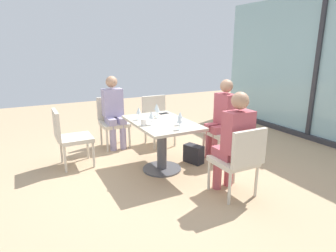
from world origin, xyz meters
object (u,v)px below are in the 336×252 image
at_px(wine_glass_5, 180,119).
at_px(person_side_end, 114,109).
at_px(coffee_cup, 144,122).
at_px(chair_near_window, 227,127).
at_px(wine_glass_3, 180,115).
at_px(wine_glass_0, 157,107).
at_px(wine_glass_4, 139,111).
at_px(chair_front_left, 69,135).
at_px(wine_glass_2, 158,109).
at_px(chair_far_right, 239,158).
at_px(person_near_window, 222,116).
at_px(handbag_0, 194,154).
at_px(chair_far_left, 157,117).
at_px(wine_glass_1, 151,115).
at_px(dining_table_main, 162,135).
at_px(chair_side_end, 113,119).
at_px(cell_phone_on_table, 164,113).
at_px(person_far_right, 234,139).

bearing_deg(wine_glass_5, person_side_end, -169.57).
height_order(person_side_end, coffee_cup, person_side_end).
bearing_deg(wine_glass_5, coffee_cup, -140.26).
relative_size(chair_near_window, wine_glass_3, 4.70).
height_order(wine_glass_0, wine_glass_4, same).
bearing_deg(chair_front_left, wine_glass_5, 44.08).
distance_m(chair_near_window, wine_glass_2, 1.20).
height_order(chair_near_window, chair_far_right, same).
height_order(person_near_window, person_side_end, same).
distance_m(chair_far_right, chair_front_left, 2.46).
height_order(chair_front_left, person_side_end, person_side_end).
bearing_deg(handbag_0, wine_glass_2, -132.21).
xyz_separation_m(chair_far_left, coffee_cup, (1.20, -0.76, 0.28)).
height_order(wine_glass_1, wine_glass_5, same).
height_order(dining_table_main, wine_glass_4, wine_glass_4).
height_order(chair_side_end, chair_far_left, same).
xyz_separation_m(person_near_window, person_side_end, (-1.28, -1.36, 0.00)).
bearing_deg(chair_front_left, wine_glass_0, 72.88).
height_order(wine_glass_3, handbag_0, wine_glass_3).
xyz_separation_m(dining_table_main, person_near_window, (-0.00, 1.05, 0.17)).
height_order(chair_near_window, wine_glass_1, wine_glass_1).
relative_size(chair_near_window, chair_side_end, 1.00).
height_order(chair_near_window, cell_phone_on_table, chair_near_window).
distance_m(person_near_window, wine_glass_5, 1.15).
bearing_deg(wine_glass_4, chair_front_left, -118.56).
bearing_deg(wine_glass_5, wine_glass_0, 175.02).
bearing_deg(chair_side_end, wine_glass_0, 21.03).
relative_size(wine_glass_1, wine_glass_2, 1.00).
distance_m(chair_front_left, wine_glass_0, 1.36).
distance_m(chair_far_right, wine_glass_4, 1.57).
bearing_deg(chair_far_right, handbag_0, 175.02).
distance_m(chair_far_left, chair_front_left, 1.66).
relative_size(chair_far_left, person_near_window, 0.69).
height_order(chair_far_right, cell_phone_on_table, chair_far_right).
height_order(cell_phone_on_table, handbag_0, cell_phone_on_table).
distance_m(wine_glass_3, cell_phone_on_table, 0.71).
height_order(wine_glass_2, handbag_0, wine_glass_2).
relative_size(wine_glass_3, coffee_cup, 2.06).
height_order(chair_front_left, person_far_right, person_far_right).
relative_size(wine_glass_2, wine_glass_3, 1.00).
distance_m(chair_far_left, wine_glass_1, 1.42).
distance_m(chair_front_left, wine_glass_2, 1.36).
relative_size(wine_glass_2, handbag_0, 0.62).
relative_size(wine_glass_0, coffee_cup, 2.06).
distance_m(chair_far_right, chair_far_left, 2.23).
bearing_deg(wine_glass_3, wine_glass_2, -169.49).
xyz_separation_m(chair_front_left, person_far_right, (1.75, 1.62, 0.20)).
height_order(wine_glass_5, cell_phone_on_table, wine_glass_5).
relative_size(chair_near_window, coffee_cup, 9.67).
relative_size(dining_table_main, wine_glass_3, 6.51).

